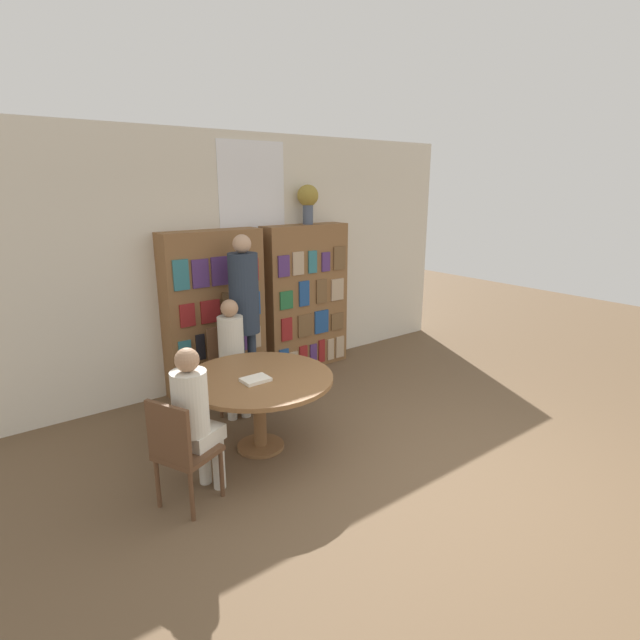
{
  "coord_description": "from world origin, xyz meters",
  "views": [
    {
      "loc": [
        -3.12,
        -2.14,
        2.41
      ],
      "look_at": [
        -0.1,
        1.79,
        1.05
      ],
      "focal_mm": 28.0,
      "sensor_mm": 36.0,
      "label": 1
    }
  ],
  "objects_px": {
    "bookshelf_right": "(305,298)",
    "flower_vase": "(308,199)",
    "bookshelf_left": "(215,313)",
    "chair_left_side": "(229,363)",
    "librarian_standing": "(244,300)",
    "chair_near_camera": "(180,448)",
    "seated_reader_right": "(195,413)",
    "reading_table": "(259,387)",
    "seated_reader_left": "(232,350)"
  },
  "relations": [
    {
      "from": "chair_left_side",
      "to": "seated_reader_right",
      "type": "distance_m",
      "value": 1.68
    },
    {
      "from": "bookshelf_left",
      "to": "seated_reader_right",
      "type": "relative_size",
      "value": 1.52
    },
    {
      "from": "flower_vase",
      "to": "reading_table",
      "type": "relative_size",
      "value": 0.36
    },
    {
      "from": "seated_reader_right",
      "to": "bookshelf_right",
      "type": "bearing_deg",
      "value": 103.83
    },
    {
      "from": "chair_left_side",
      "to": "chair_near_camera",
      "type": "bearing_deg",
      "value": 63.0
    },
    {
      "from": "bookshelf_left",
      "to": "seated_reader_left",
      "type": "relative_size",
      "value": 1.52
    },
    {
      "from": "reading_table",
      "to": "seated_reader_right",
      "type": "xyz_separation_m",
      "value": [
        -0.77,
        -0.34,
        0.1
      ]
    },
    {
      "from": "bookshelf_left",
      "to": "seated_reader_left",
      "type": "distance_m",
      "value": 0.77
    },
    {
      "from": "bookshelf_right",
      "to": "seated_reader_right",
      "type": "height_order",
      "value": "bookshelf_right"
    },
    {
      "from": "bookshelf_left",
      "to": "seated_reader_right",
      "type": "bearing_deg",
      "value": -120.29
    },
    {
      "from": "reading_table",
      "to": "seated_reader_left",
      "type": "relative_size",
      "value": 1.09
    },
    {
      "from": "chair_near_camera",
      "to": "seated_reader_right",
      "type": "relative_size",
      "value": 0.72
    },
    {
      "from": "reading_table",
      "to": "librarian_standing",
      "type": "bearing_deg",
      "value": 66.44
    },
    {
      "from": "reading_table",
      "to": "librarian_standing",
      "type": "xyz_separation_m",
      "value": [
        0.45,
        1.04,
        0.56
      ]
    },
    {
      "from": "bookshelf_left",
      "to": "bookshelf_right",
      "type": "xyz_separation_m",
      "value": [
        1.31,
        0.0,
        -0.0
      ]
    },
    {
      "from": "bookshelf_right",
      "to": "reading_table",
      "type": "distance_m",
      "value": 2.27
    },
    {
      "from": "seated_reader_left",
      "to": "librarian_standing",
      "type": "relative_size",
      "value": 0.66
    },
    {
      "from": "bookshelf_right",
      "to": "flower_vase",
      "type": "distance_m",
      "value": 1.27
    },
    {
      "from": "bookshelf_left",
      "to": "seated_reader_left",
      "type": "height_order",
      "value": "bookshelf_left"
    },
    {
      "from": "reading_table",
      "to": "seated_reader_left",
      "type": "distance_m",
      "value": 0.85
    },
    {
      "from": "chair_near_camera",
      "to": "seated_reader_right",
      "type": "distance_m",
      "value": 0.28
    },
    {
      "from": "reading_table",
      "to": "chair_left_side",
      "type": "distance_m",
      "value": 1.03
    },
    {
      "from": "chair_left_side",
      "to": "bookshelf_left",
      "type": "bearing_deg",
      "value": -90.84
    },
    {
      "from": "bookshelf_right",
      "to": "bookshelf_left",
      "type": "bearing_deg",
      "value": -179.99
    },
    {
      "from": "bookshelf_left",
      "to": "flower_vase",
      "type": "bearing_deg",
      "value": 0.21
    },
    {
      "from": "flower_vase",
      "to": "librarian_standing",
      "type": "xyz_separation_m",
      "value": [
        -1.25,
        -0.51,
        -1.05
      ]
    },
    {
      "from": "flower_vase",
      "to": "chair_left_side",
      "type": "distance_m",
      "value": 2.34
    },
    {
      "from": "chair_left_side",
      "to": "seated_reader_left",
      "type": "height_order",
      "value": "seated_reader_left"
    },
    {
      "from": "bookshelf_left",
      "to": "chair_near_camera",
      "type": "bearing_deg",
      "value": -122.85
    },
    {
      "from": "chair_near_camera",
      "to": "chair_left_side",
      "type": "bearing_deg",
      "value": 117.0
    },
    {
      "from": "chair_left_side",
      "to": "bookshelf_right",
      "type": "bearing_deg",
      "value": -147.53
    },
    {
      "from": "bookshelf_left",
      "to": "bookshelf_right",
      "type": "height_order",
      "value": "same"
    },
    {
      "from": "bookshelf_left",
      "to": "chair_left_side",
      "type": "relative_size",
      "value": 2.12
    },
    {
      "from": "seated_reader_right",
      "to": "bookshelf_left",
      "type": "bearing_deg",
      "value": 125.56
    },
    {
      "from": "chair_left_side",
      "to": "seated_reader_right",
      "type": "xyz_separation_m",
      "value": [
        -0.98,
        -1.34,
        0.21
      ]
    },
    {
      "from": "flower_vase",
      "to": "chair_near_camera",
      "type": "height_order",
      "value": "flower_vase"
    },
    {
      "from": "bookshelf_left",
      "to": "seated_reader_right",
      "type": "xyz_separation_m",
      "value": [
        -1.1,
        -1.88,
        -0.23
      ]
    },
    {
      "from": "reading_table",
      "to": "chair_near_camera",
      "type": "xyz_separation_m",
      "value": [
        -0.93,
        -0.42,
        -0.12
      ]
    },
    {
      "from": "bookshelf_right",
      "to": "librarian_standing",
      "type": "distance_m",
      "value": 1.31
    },
    {
      "from": "flower_vase",
      "to": "seated_reader_right",
      "type": "height_order",
      "value": "flower_vase"
    },
    {
      "from": "chair_left_side",
      "to": "librarian_standing",
      "type": "xyz_separation_m",
      "value": [
        0.24,
        0.04,
        0.67
      ]
    },
    {
      "from": "bookshelf_right",
      "to": "chair_near_camera",
      "type": "xyz_separation_m",
      "value": [
        -2.57,
        -1.96,
        -0.45
      ]
    },
    {
      "from": "bookshelf_right",
      "to": "chair_left_side",
      "type": "height_order",
      "value": "bookshelf_right"
    },
    {
      "from": "bookshelf_left",
      "to": "seated_reader_left",
      "type": "bearing_deg",
      "value": -102.49
    },
    {
      "from": "flower_vase",
      "to": "librarian_standing",
      "type": "height_order",
      "value": "flower_vase"
    },
    {
      "from": "reading_table",
      "to": "chair_near_camera",
      "type": "distance_m",
      "value": 1.03
    },
    {
      "from": "bookshelf_left",
      "to": "seated_reader_right",
      "type": "height_order",
      "value": "bookshelf_left"
    },
    {
      "from": "flower_vase",
      "to": "librarian_standing",
      "type": "distance_m",
      "value": 1.7
    },
    {
      "from": "chair_left_side",
      "to": "reading_table",
      "type": "bearing_deg",
      "value": 90.0
    },
    {
      "from": "chair_near_camera",
      "to": "seated_reader_right",
      "type": "bearing_deg",
      "value": 90.0
    }
  ]
}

